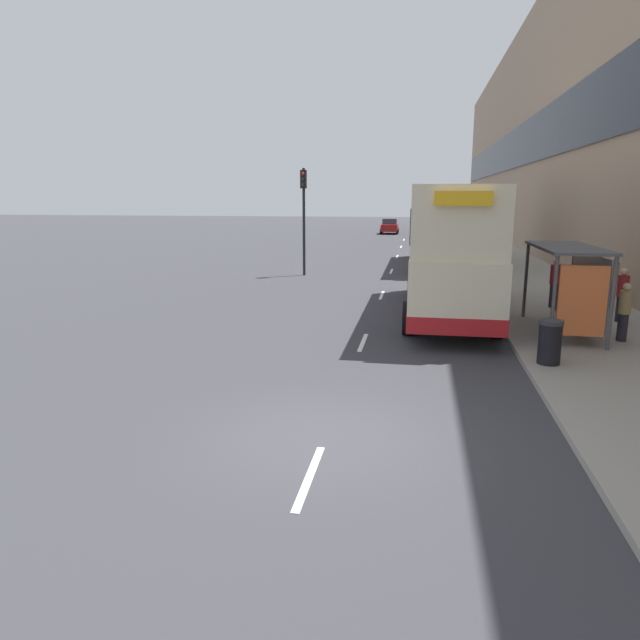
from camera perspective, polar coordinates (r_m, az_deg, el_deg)
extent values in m
plane|color=#38383D|center=(9.86, 0.54, -11.62)|extent=(220.00, 220.00, 0.00)
cube|color=gray|center=(47.83, 15.98, 7.04)|extent=(5.00, 93.00, 0.14)
cube|color=#9E846B|center=(48.50, 21.53, 17.08)|extent=(3.00, 93.00, 17.59)
cube|color=black|center=(48.15, 19.58, 16.21)|extent=(0.12, 89.28, 3.17)
cube|color=silver|center=(8.58, -1.07, -15.41)|extent=(0.12, 2.00, 0.01)
cube|color=silver|center=(15.98, 4.32, -2.25)|extent=(0.12, 2.00, 0.01)
cube|color=silver|center=(23.73, 6.20, 2.48)|extent=(0.12, 2.00, 0.01)
cube|color=silver|center=(31.58, 7.15, 4.87)|extent=(0.12, 2.00, 0.01)
cube|color=silver|center=(39.47, 7.72, 6.30)|extent=(0.12, 2.00, 0.01)
cube|color=silver|center=(47.37, 8.11, 7.26)|extent=(0.12, 2.00, 0.01)
cube|color=silver|center=(55.29, 8.39, 7.94)|extent=(0.12, 2.00, 0.01)
cube|color=#4C4C51|center=(17.72, 23.51, 6.66)|extent=(1.60, 4.20, 0.08)
cylinder|color=#4C4C51|center=(15.78, 22.32, 1.64)|extent=(0.10, 0.10, 2.40)
cylinder|color=#4C4C51|center=(19.66, 19.89, 3.74)|extent=(0.10, 0.10, 2.40)
cylinder|color=#4C4C51|center=(16.14, 27.17, 1.42)|extent=(0.10, 0.10, 2.40)
cylinder|color=#4C4C51|center=(19.95, 23.85, 3.54)|extent=(0.10, 0.10, 2.40)
cube|color=#99A8B2|center=(18.01, 25.28, 2.97)|extent=(0.04, 3.68, 1.92)
cube|color=#D86633|center=(16.00, 24.73, 1.74)|extent=(1.19, 0.10, 1.82)
cube|color=maroon|center=(18.04, 23.73, 0.32)|extent=(0.36, 2.80, 0.08)
cube|color=beige|center=(19.98, 12.73, 4.54)|extent=(2.55, 10.40, 1.85)
cube|color=beige|center=(19.82, 12.99, 9.99)|extent=(2.50, 10.09, 1.95)
cube|color=#B2191E|center=(20.08, 12.64, 2.56)|extent=(2.58, 10.45, 0.45)
cube|color=#2D3847|center=(19.93, 12.78, 5.60)|extent=(2.58, 9.78, 0.81)
cube|color=#2D3847|center=(19.83, 12.98, 9.71)|extent=(2.55, 9.78, 0.94)
cube|color=yellow|center=(14.64, 14.14, 11.71)|extent=(1.40, 0.08, 0.36)
cylinder|color=black|center=(23.58, 9.13, 3.55)|extent=(0.30, 1.00, 1.00)
cylinder|color=black|center=(23.69, 15.32, 3.31)|extent=(0.30, 1.00, 1.00)
cylinder|color=black|center=(16.93, 8.77, 0.18)|extent=(0.30, 1.00, 1.00)
cylinder|color=black|center=(17.08, 17.35, -0.13)|extent=(0.30, 1.00, 1.00)
cube|color=beige|center=(34.59, 11.68, 7.71)|extent=(2.55, 11.29, 1.85)
cube|color=beige|center=(34.50, 11.82, 10.85)|extent=(2.50, 10.95, 1.95)
cube|color=#B2191E|center=(34.65, 11.63, 6.55)|extent=(2.58, 11.35, 0.45)
cube|color=#2D3847|center=(34.56, 11.71, 8.32)|extent=(2.58, 10.61, 0.81)
cube|color=#2D3847|center=(34.50, 11.81, 10.69)|extent=(2.55, 10.61, 0.94)
cube|color=yellow|center=(28.87, 12.22, 11.86)|extent=(1.40, 0.08, 0.36)
cylinder|color=black|center=(38.47, 9.55, 6.84)|extent=(0.30, 1.00, 1.00)
cylinder|color=black|center=(38.54, 13.37, 6.69)|extent=(0.30, 1.00, 1.00)
cylinder|color=black|center=(31.17, 9.44, 5.62)|extent=(0.30, 1.00, 1.00)
cylinder|color=black|center=(31.26, 14.14, 5.43)|extent=(0.30, 1.00, 1.00)
cube|color=maroon|center=(64.35, 6.97, 9.16)|extent=(1.76, 3.95, 0.75)
cube|color=#2D3847|center=(64.52, 7.00, 9.77)|extent=(1.55, 1.89, 0.61)
cylinder|color=black|center=(63.11, 7.71, 8.74)|extent=(0.20, 0.60, 0.60)
cylinder|color=black|center=(63.21, 6.10, 8.79)|extent=(0.20, 0.60, 0.60)
cylinder|color=black|center=(65.56, 7.80, 8.87)|extent=(0.20, 0.60, 0.60)
cylinder|color=black|center=(65.64, 6.25, 8.91)|extent=(0.20, 0.60, 0.60)
cube|color=black|center=(58.34, 10.41, 8.77)|extent=(1.88, 3.83, 0.79)
cube|color=#2D3847|center=(58.11, 10.44, 9.47)|extent=(1.65, 1.84, 0.65)
cylinder|color=black|center=(59.54, 9.48, 8.49)|extent=(0.20, 0.60, 0.60)
cylinder|color=black|center=(59.56, 11.30, 8.42)|extent=(0.20, 0.60, 0.60)
cylinder|color=black|center=(57.17, 9.45, 8.34)|extent=(0.20, 0.60, 0.60)
cylinder|color=black|center=(57.19, 11.35, 8.27)|extent=(0.20, 0.60, 0.60)
cube|color=maroon|center=(66.98, 10.49, 9.18)|extent=(1.75, 3.93, 0.77)
cube|color=#2D3847|center=(66.75, 10.52, 9.77)|extent=(1.54, 1.89, 0.63)
cylinder|color=black|center=(68.21, 9.73, 8.93)|extent=(0.20, 0.60, 0.60)
cylinder|color=black|center=(68.23, 11.21, 8.87)|extent=(0.20, 0.60, 0.60)
cylinder|color=black|center=(65.78, 9.72, 8.82)|extent=(0.20, 0.60, 0.60)
cylinder|color=black|center=(65.80, 11.25, 8.76)|extent=(0.20, 0.60, 0.60)
cylinder|color=#23232D|center=(17.53, 27.99, -0.65)|extent=(0.26, 0.26, 0.76)
cylinder|color=#997F51|center=(17.40, 28.22, 1.58)|extent=(0.32, 0.32, 0.63)
sphere|color=tan|center=(17.34, 28.35, 2.93)|extent=(0.20, 0.20, 0.20)
cylinder|color=#23232D|center=(18.27, 25.47, 0.19)|extent=(0.29, 0.29, 0.83)
cylinder|color=#997F51|center=(18.14, 25.69, 2.55)|extent=(0.35, 0.35, 0.70)
sphere|color=tan|center=(18.08, 25.82, 3.99)|extent=(0.23, 0.23, 0.23)
cylinder|color=#23232D|center=(22.77, 27.06, 2.25)|extent=(0.30, 0.30, 0.87)
cylinder|color=#997F51|center=(22.67, 27.26, 4.24)|extent=(0.36, 0.36, 0.73)
sphere|color=tan|center=(22.62, 27.38, 5.44)|extent=(0.24, 0.24, 0.24)
cylinder|color=#23232D|center=(20.22, 27.84, 0.97)|extent=(0.27, 0.27, 0.80)
cylinder|color=maroon|center=(20.11, 28.04, 3.02)|extent=(0.33, 0.33, 0.67)
sphere|color=tan|center=(20.05, 28.17, 4.26)|extent=(0.22, 0.22, 0.22)
cylinder|color=#23232D|center=(21.87, 22.31, 2.27)|extent=(0.29, 0.29, 0.84)
cylinder|color=maroon|center=(21.76, 22.47, 4.25)|extent=(0.35, 0.35, 0.70)
sphere|color=tan|center=(21.71, 22.57, 5.46)|extent=(0.23, 0.23, 0.23)
cylinder|color=black|center=(14.39, 21.98, -2.24)|extent=(0.52, 0.52, 0.95)
cylinder|color=#2D2D33|center=(14.28, 22.15, -0.20)|extent=(0.55, 0.55, 0.10)
cylinder|color=black|center=(29.54, -1.62, 9.71)|extent=(0.14, 0.14, 5.41)
cube|color=black|center=(29.48, -1.67, 13.89)|extent=(0.30, 0.24, 0.90)
sphere|color=red|center=(29.37, -1.72, 14.42)|extent=(0.16, 0.16, 0.16)
sphere|color=#2D2D2D|center=(29.36, -1.71, 13.90)|extent=(0.16, 0.16, 0.16)
sphere|color=#2D2D2D|center=(29.35, -1.71, 13.37)|extent=(0.16, 0.16, 0.16)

